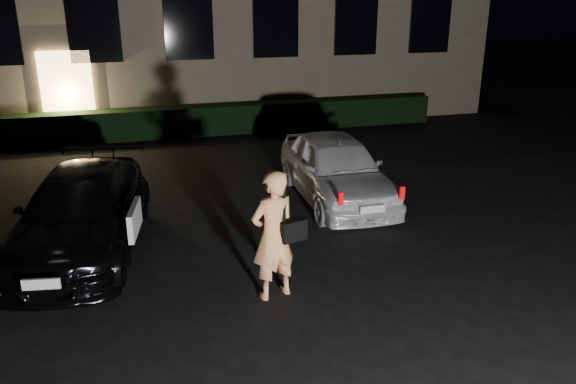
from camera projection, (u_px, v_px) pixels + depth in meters
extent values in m
plane|color=black|center=(302.00, 318.00, 7.28)|extent=(80.00, 80.00, 0.00)
cube|color=#F4C270|center=(68.00, 96.00, 15.86)|extent=(1.40, 0.10, 2.50)
cube|color=black|center=(94.00, 31.00, 15.51)|extent=(1.40, 0.10, 1.70)
cube|color=black|center=(189.00, 30.00, 16.19)|extent=(1.40, 0.10, 1.70)
cube|color=black|center=(276.00, 28.00, 16.87)|extent=(1.40, 0.10, 1.70)
cube|color=black|center=(356.00, 27.00, 17.55)|extent=(1.40, 0.10, 1.70)
cube|color=black|center=(430.00, 26.00, 18.24)|extent=(1.40, 0.10, 1.70)
cube|color=black|center=(196.00, 121.00, 16.65)|extent=(15.00, 0.70, 0.85)
imported|color=black|center=(82.00, 212.00, 9.10)|extent=(2.49, 4.62, 1.27)
cube|color=white|center=(135.00, 219.00, 8.40)|extent=(0.23, 0.91, 0.42)
cube|color=silver|center=(41.00, 284.00, 7.00)|extent=(0.46, 0.12, 0.14)
imported|color=white|center=(336.00, 168.00, 11.28)|extent=(1.70, 3.98, 1.34)
cube|color=red|center=(341.00, 199.00, 9.41)|extent=(0.08, 0.05, 0.22)
cube|color=red|center=(402.00, 193.00, 9.67)|extent=(0.08, 0.05, 0.22)
cube|color=silver|center=(372.00, 209.00, 9.57)|extent=(0.45, 0.05, 0.13)
imported|color=#FEAD68|center=(274.00, 235.00, 7.53)|extent=(0.77, 0.62, 1.83)
cube|color=black|center=(293.00, 230.00, 7.53)|extent=(0.41, 0.27, 0.29)
cube|color=black|center=(283.00, 202.00, 7.36)|extent=(0.06, 0.07, 0.57)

